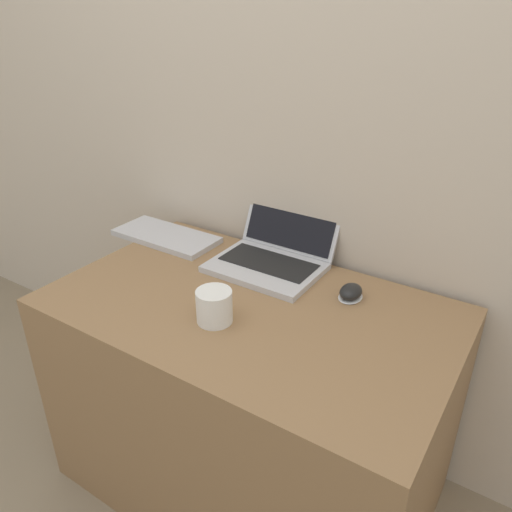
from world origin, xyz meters
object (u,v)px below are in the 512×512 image
object	(u,v)px
drink_cup	(214,306)
computer_mouse	(351,293)
external_keyboard	(166,236)
laptop	(274,252)

from	to	relation	value
drink_cup	computer_mouse	distance (m)	0.40
computer_mouse	external_keyboard	size ratio (longest dim) A/B	0.23
drink_cup	laptop	bearing A→B (deg)	95.90
laptop	computer_mouse	distance (m)	0.30
drink_cup	external_keyboard	xyz separation A→B (m)	(-0.46, 0.32, -0.04)
drink_cup	computer_mouse	world-z (taller)	drink_cup
laptop	drink_cup	bearing A→B (deg)	-84.10
computer_mouse	external_keyboard	bearing A→B (deg)	178.96
laptop	drink_cup	size ratio (longest dim) A/B	3.54
laptop	computer_mouse	xyz separation A→B (m)	(0.29, -0.06, -0.02)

